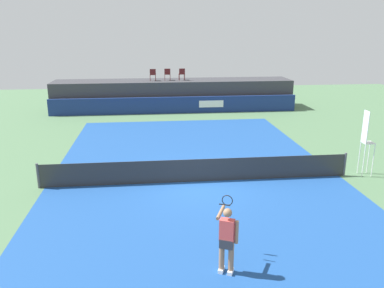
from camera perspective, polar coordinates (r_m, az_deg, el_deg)
ground_plane at (r=18.75m, az=-0.30°, el=-2.08°), size 48.00×48.00×0.00m
court_inner at (r=15.95m, az=0.82°, el=-5.46°), size 12.00×22.00×0.00m
sponsor_wall at (r=28.75m, az=-2.45°, el=5.67°), size 18.00×0.22×1.20m
spectator_platform at (r=30.44m, az=-2.71°, el=7.21°), size 18.00×2.80×2.20m
spectator_chair_far_left at (r=29.88m, az=-5.72°, el=10.07°), size 0.45×0.45×0.89m
spectator_chair_left at (r=30.06m, az=-3.60°, el=10.15°), size 0.46×0.46×0.89m
spectator_chair_center at (r=30.12m, az=-1.48°, el=10.19°), size 0.45×0.45×0.89m
umpire_chair at (r=17.69m, az=23.99°, el=0.70°), size 0.46×0.46×2.76m
tennis_net at (r=15.78m, az=0.83°, el=-3.86°), size 12.40×0.02×0.95m
net_post_near at (r=16.27m, az=-21.47°, el=-4.33°), size 0.10×0.10×1.00m
net_post_far at (r=17.60m, az=21.31°, el=-2.77°), size 0.10×0.10×1.00m
tennis_player at (r=10.02m, az=5.10°, el=-13.45°), size 0.61×1.26×1.77m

